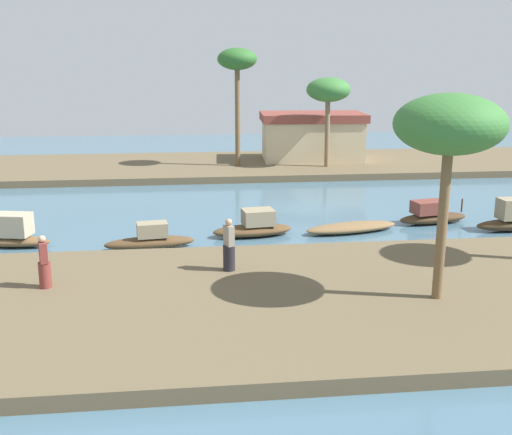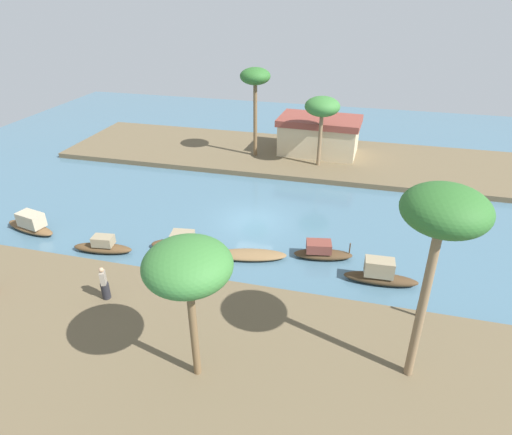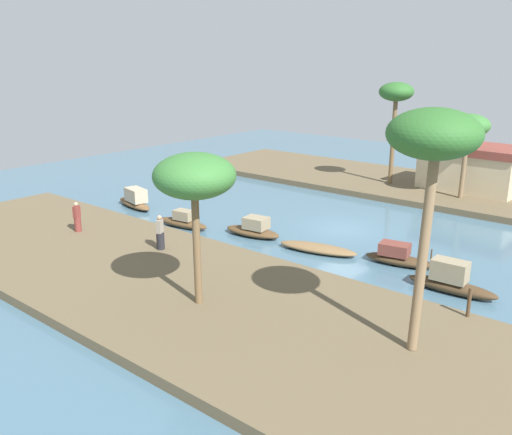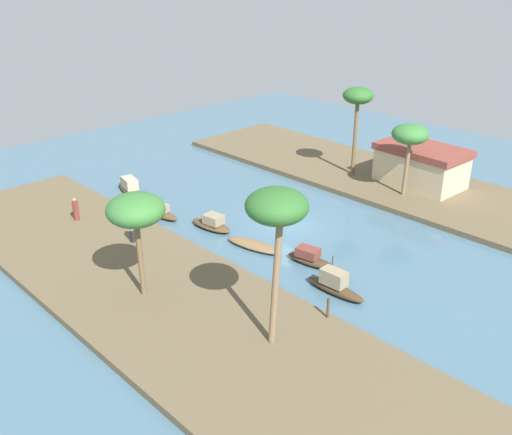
# 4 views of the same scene
# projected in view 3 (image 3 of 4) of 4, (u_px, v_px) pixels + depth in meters

# --- Properties ---
(river_water) EXTENTS (63.93, 63.93, 0.00)m
(river_water) POSITION_uv_depth(u_px,v_px,m) (343.00, 229.00, 31.89)
(river_water) COLOR #476B7F
(river_water) RESTS_ON ground
(riverbank_left) EXTENTS (39.56, 10.29, 0.42)m
(riverbank_left) POSITION_uv_depth(u_px,v_px,m) (191.00, 293.00, 22.84)
(riverbank_left) COLOR brown
(riverbank_left) RESTS_ON ground
(riverbank_right) EXTENTS (39.56, 10.29, 0.42)m
(riverbank_right) POSITION_uv_depth(u_px,v_px,m) (429.00, 188.00, 40.82)
(riverbank_right) COLOR brown
(riverbank_right) RESTS_ON ground
(sampan_upstream_small) EXTENTS (3.57, 1.32, 1.04)m
(sampan_upstream_small) POSITION_uv_depth(u_px,v_px,m) (183.00, 221.00, 32.14)
(sampan_upstream_small) COLOR brown
(sampan_upstream_small) RESTS_ON river_water
(sampan_open_hull) EXTENTS (4.31, 2.03, 0.41)m
(sampan_open_hull) POSITION_uv_depth(u_px,v_px,m) (318.00, 248.00, 28.13)
(sampan_open_hull) COLOR brown
(sampan_open_hull) RESTS_ON river_water
(sampan_downstream_large) EXTENTS (3.42, 1.55, 1.05)m
(sampan_downstream_large) POSITION_uv_depth(u_px,v_px,m) (398.00, 257.00, 26.39)
(sampan_downstream_large) COLOR #47331E
(sampan_downstream_large) RESTS_ON river_water
(sampan_with_red_awning) EXTENTS (3.50, 1.66, 1.12)m
(sampan_with_red_awning) POSITION_uv_depth(u_px,v_px,m) (254.00, 229.00, 30.57)
(sampan_with_red_awning) COLOR brown
(sampan_with_red_awning) RESTS_ON river_water
(sampan_foreground) EXTENTS (3.81, 1.06, 1.42)m
(sampan_foreground) POSITION_uv_depth(u_px,v_px,m) (451.00, 281.00, 23.25)
(sampan_foreground) COLOR #47331E
(sampan_foreground) RESTS_ON river_water
(sampan_near_left_bank) EXTENTS (3.94, 1.78, 1.33)m
(sampan_near_left_bank) POSITION_uv_depth(u_px,v_px,m) (135.00, 200.00, 36.29)
(sampan_near_left_bank) COLOR brown
(sampan_near_left_bank) RESTS_ON river_water
(person_on_near_bank) EXTENTS (0.52, 0.52, 1.76)m
(person_on_near_bank) POSITION_uv_depth(u_px,v_px,m) (160.00, 235.00, 27.19)
(person_on_near_bank) COLOR #232328
(person_on_near_bank) RESTS_ON riverbank_left
(person_by_mooring) EXTENTS (0.46, 0.46, 1.65)m
(person_by_mooring) POSITION_uv_depth(u_px,v_px,m) (77.00, 219.00, 29.96)
(person_by_mooring) COLOR brown
(person_by_mooring) RESTS_ON riverbank_left
(mooring_post) EXTENTS (0.14, 0.14, 1.14)m
(mooring_post) POSITION_uv_depth(u_px,v_px,m) (469.00, 302.00, 20.17)
(mooring_post) COLOR #4C3823
(mooring_post) RESTS_ON riverbank_left
(palm_tree_left_near) EXTENTS (3.07, 3.07, 5.91)m
(palm_tree_left_near) POSITION_uv_depth(u_px,v_px,m) (195.00, 177.00, 20.06)
(palm_tree_left_near) COLOR brown
(palm_tree_left_near) RESTS_ON riverbank_left
(palm_tree_left_far) EXTENTS (2.82, 2.82, 7.83)m
(palm_tree_left_far) POSITION_uv_depth(u_px,v_px,m) (433.00, 140.00, 16.32)
(palm_tree_left_far) COLOR #7F6647
(palm_tree_left_far) RESTS_ON riverbank_left
(palm_tree_right_tall) EXTENTS (2.50, 2.50, 7.44)m
(palm_tree_right_tall) POSITION_uv_depth(u_px,v_px,m) (396.00, 95.00, 39.62)
(palm_tree_right_tall) COLOR brown
(palm_tree_right_tall) RESTS_ON riverbank_right
(palm_tree_right_short) EXTENTS (2.78, 2.78, 5.64)m
(palm_tree_right_short) POSITION_uv_depth(u_px,v_px,m) (468.00, 127.00, 35.95)
(palm_tree_right_short) COLOR #7F6647
(palm_tree_right_short) RESTS_ON riverbank_right
(riverside_building) EXTENTS (7.21, 4.64, 3.18)m
(riverside_building) POSITION_uv_depth(u_px,v_px,m) (472.00, 167.00, 39.22)
(riverside_building) COLOR beige
(riverside_building) RESTS_ON riverbank_right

